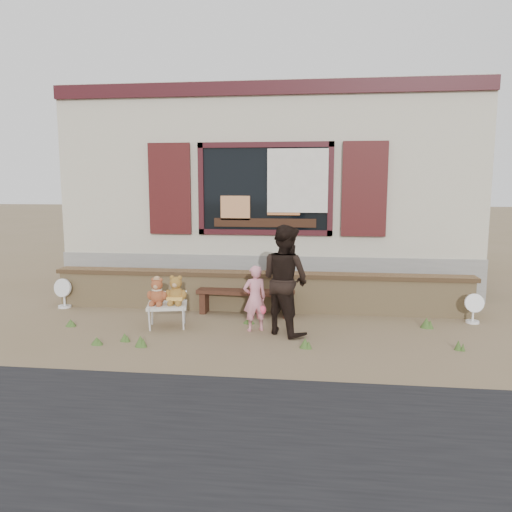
# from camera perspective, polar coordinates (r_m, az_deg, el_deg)

# --- Properties ---
(ground) EXTENTS (80.00, 80.00, 0.00)m
(ground) POSITION_cam_1_polar(r_m,az_deg,el_deg) (7.64, -0.55, -8.10)
(ground) COLOR brown
(ground) RESTS_ON ground
(shopfront) EXTENTS (8.04, 5.13, 4.00)m
(shopfront) POSITION_cam_1_polar(r_m,az_deg,el_deg) (11.79, 2.32, 7.57)
(shopfront) COLOR #A19A82
(shopfront) RESTS_ON ground
(brick_wall) EXTENTS (7.10, 0.36, 0.67)m
(brick_wall) POSITION_cam_1_polar(r_m,az_deg,el_deg) (8.52, 0.33, -4.00)
(brick_wall) COLOR tan
(brick_wall) RESTS_ON ground
(bench) EXTENTS (1.63, 0.47, 0.41)m
(bench) POSITION_cam_1_polar(r_m,az_deg,el_deg) (8.27, -1.23, -4.67)
(bench) COLOR #351C12
(bench) RESTS_ON ground
(folding_chair) EXTENTS (0.68, 0.63, 0.36)m
(folding_chair) POSITION_cam_1_polar(r_m,az_deg,el_deg) (7.66, -10.12, -5.67)
(folding_chair) COLOR beige
(folding_chair) RESTS_ON ground
(teddy_bear_left) EXTENTS (0.36, 0.33, 0.42)m
(teddy_bear_left) POSITION_cam_1_polar(r_m,az_deg,el_deg) (7.62, -11.22, -3.92)
(teddy_bear_left) COLOR brown
(teddy_bear_left) RESTS_ON folding_chair
(teddy_bear_right) EXTENTS (0.38, 0.35, 0.45)m
(teddy_bear_right) POSITION_cam_1_polar(r_m,az_deg,el_deg) (7.59, -9.11, -3.79)
(teddy_bear_right) COLOR brown
(teddy_bear_right) RESTS_ON folding_chair
(child) EXTENTS (0.42, 0.36, 0.98)m
(child) POSITION_cam_1_polar(r_m,az_deg,el_deg) (7.33, -0.14, -4.85)
(child) COLOR pink
(child) RESTS_ON ground
(adult) EXTENTS (0.97, 0.95, 1.58)m
(adult) POSITION_cam_1_polar(r_m,az_deg,el_deg) (7.16, 3.34, -2.72)
(adult) COLOR black
(adult) RESTS_ON ground
(fan_left) EXTENTS (0.33, 0.22, 0.52)m
(fan_left) POSITION_cam_1_polar(r_m,az_deg,el_deg) (9.34, -21.09, -3.96)
(fan_left) COLOR silver
(fan_left) RESTS_ON ground
(fan_right) EXTENTS (0.29, 0.20, 0.47)m
(fan_right) POSITION_cam_1_polar(r_m,az_deg,el_deg) (8.48, 23.59, -5.49)
(fan_right) COLOR white
(fan_right) RESTS_ON ground
(grass_tufts) EXTENTS (5.70, 1.52, 0.16)m
(grass_tufts) POSITION_cam_1_polar(r_m,az_deg,el_deg) (7.17, -1.56, -8.68)
(grass_tufts) COLOR #3D5D25
(grass_tufts) RESTS_ON ground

